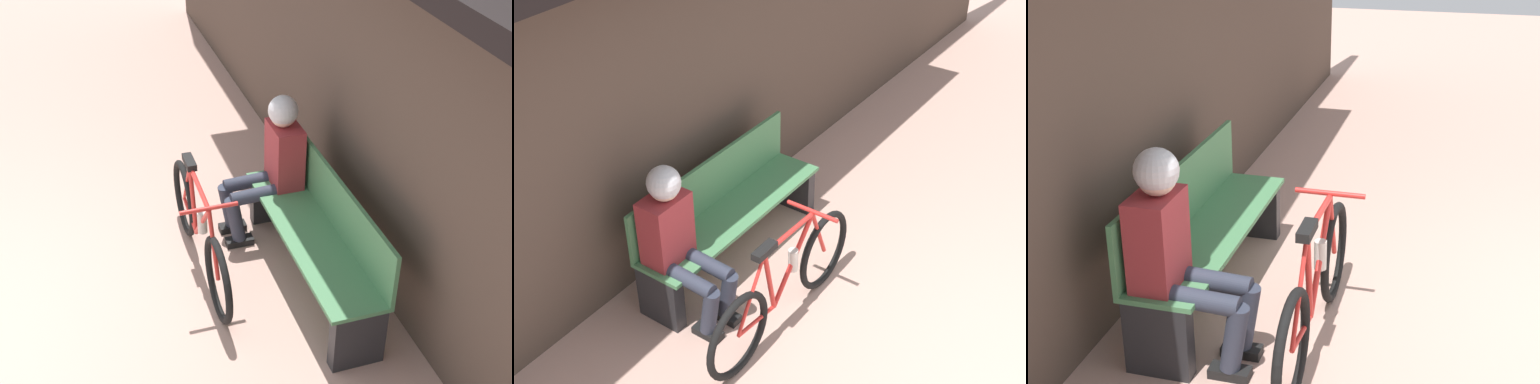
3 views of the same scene
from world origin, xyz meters
TOP-DOWN VIEW (x-y plane):
  - storefront_wall at (0.00, 2.92)m, footprint 12.00×0.56m
  - park_bench_near at (0.10, 2.48)m, footprint 1.80×0.42m
  - bicycle at (-0.28, 1.70)m, footprint 1.67×0.40m
  - person_seated at (-0.59, 2.37)m, footprint 0.34×0.63m

SIDE VIEW (x-z plane):
  - bicycle at x=-0.28m, z-range -0.08..0.76m
  - park_bench_near at x=0.10m, z-range -0.02..0.83m
  - person_seated at x=-0.59m, z-range 0.09..1.29m
  - storefront_wall at x=0.00m, z-range 0.06..3.26m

